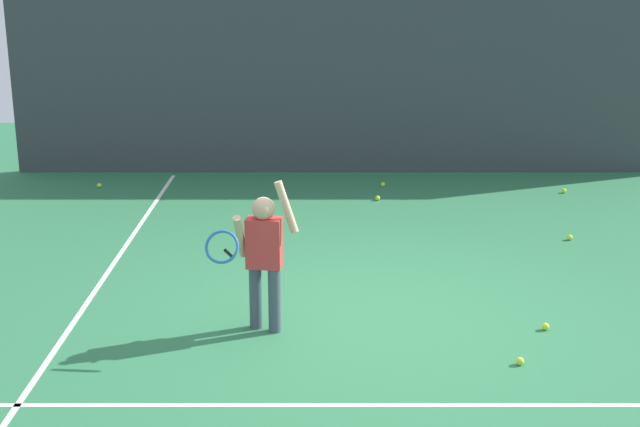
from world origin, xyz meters
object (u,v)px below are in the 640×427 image
object	(u,v)px
tennis_ball_2	(547,327)
tennis_player	(264,252)
tennis_ball_4	(565,191)
tennis_ball_6	(571,237)
tennis_ball_1	(101,185)
tennis_ball_5	(521,361)
tennis_ball_3	(384,185)
tennis_ball_0	(379,198)

from	to	relation	value
tennis_ball_2	tennis_player	bearing A→B (deg)	179.99
tennis_ball_4	tennis_ball_6	xyz separation A→B (m)	(-0.50, -2.15, 0.00)
tennis_ball_1	tennis_ball_6	distance (m)	6.54
tennis_ball_1	tennis_ball_5	world-z (taller)	same
tennis_player	tennis_ball_3	world-z (taller)	tennis_player
tennis_ball_2	tennis_ball_6	size ratio (longest dim) A/B	1.00
tennis_ball_2	tennis_ball_5	size ratio (longest dim) A/B	1.00
tennis_ball_3	tennis_ball_6	distance (m)	3.21
tennis_ball_3	tennis_ball_6	size ratio (longest dim) A/B	1.00
tennis_ball_3	tennis_ball_4	size ratio (longest dim) A/B	1.00
tennis_player	tennis_ball_2	world-z (taller)	tennis_player
tennis_ball_2	tennis_ball_5	world-z (taller)	same
tennis_player	tennis_ball_2	size ratio (longest dim) A/B	20.46
tennis_ball_3	tennis_ball_6	bearing A→B (deg)	-51.49
tennis_ball_6	tennis_ball_3	bearing A→B (deg)	128.51
tennis_player	tennis_ball_6	distance (m)	4.33
tennis_ball_5	tennis_ball_0	bearing A→B (deg)	99.27
tennis_ball_2	tennis_ball_0	bearing A→B (deg)	105.41
tennis_ball_5	tennis_ball_6	bearing A→B (deg)	68.53
tennis_ball_1	tennis_ball_5	distance (m)	7.47
tennis_ball_2	tennis_ball_6	xyz separation A→B (m)	(0.92, 2.60, 0.00)
tennis_ball_5	tennis_ball_2	bearing A→B (deg)	61.67
tennis_ball_0	tennis_ball_5	world-z (taller)	same
tennis_player	tennis_ball_4	bearing A→B (deg)	58.00
tennis_ball_4	tennis_player	bearing A→B (deg)	-129.39
tennis_ball_0	tennis_ball_5	xyz separation A→B (m)	(0.83, -5.06, 0.00)
tennis_player	tennis_ball_4	world-z (taller)	tennis_player
tennis_ball_0	tennis_ball_3	world-z (taller)	same
tennis_player	tennis_ball_6	bearing A→B (deg)	44.80
tennis_ball_1	tennis_ball_5	size ratio (longest dim) A/B	1.00
tennis_ball_4	tennis_ball_3	bearing A→B (deg)	171.89
tennis_player	tennis_ball_4	size ratio (longest dim) A/B	20.46
tennis_player	tennis_ball_4	distance (m)	6.18
tennis_ball_4	tennis_ball_6	distance (m)	2.21
tennis_ball_2	tennis_ball_4	bearing A→B (deg)	73.30
tennis_player	tennis_ball_6	size ratio (longest dim) A/B	20.46
tennis_ball_4	tennis_ball_5	distance (m)	5.74
tennis_player	tennis_ball_1	size ratio (longest dim) A/B	20.46
tennis_ball_3	tennis_ball_6	xyz separation A→B (m)	(2.00, -2.51, 0.00)
tennis_player	tennis_ball_6	world-z (taller)	tennis_player
tennis_ball_1	tennis_ball_3	distance (m)	4.06
tennis_ball_3	tennis_ball_6	world-z (taller)	same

